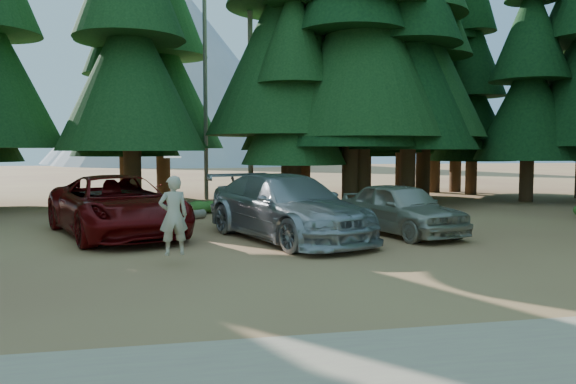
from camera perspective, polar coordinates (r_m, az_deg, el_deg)
name	(u,v)px	position (r m, az deg, el deg)	size (l,w,h in m)	color
ground	(304,262)	(12.31, 1.60, -7.09)	(160.00, 160.00, 0.00)	#995E41
gravel_strip	(444,382)	(6.40, 15.58, -18.12)	(26.00, 3.50, 0.01)	tan
forest_belt_north	(233,201)	(27.01, -5.61, -0.88)	(36.00, 7.00, 22.00)	black
snag_front	(250,73)	(26.73, -3.85, 11.97)	(0.24, 0.24, 12.00)	#686253
snag_back	(205,97)	(27.92, -8.39, 9.54)	(0.20, 0.20, 10.00)	#686253
mountain_peak	(174,90)	(100.52, -11.51, 10.09)	(48.00, 50.00, 28.00)	#909498
red_pickup	(117,206)	(16.57, -17.00, -1.33)	(2.85, 6.17, 1.72)	#610809
silver_minivan_center	(287,207)	(15.24, -0.10, -1.53)	(2.47, 6.07, 1.76)	#A8AAB0
silver_minivan_right	(401,208)	(16.44, 11.40, -1.65)	(1.77, 4.40, 1.50)	#ABA798
frisbee_player	(173,215)	(12.08, -11.57, -2.28)	(0.68, 0.51, 2.09)	beige
log_left	(151,219)	(18.91, -13.77, -2.72)	(0.32, 0.32, 4.45)	#686253
log_mid	(366,211)	(21.17, 7.95, -1.94)	(0.28, 0.28, 3.46)	#686253
log_right	(285,212)	(20.65, -0.32, -2.07)	(0.28, 0.28, 4.33)	#686253
shrub_far_left	(82,218)	(18.44, -20.21, -2.48)	(1.23, 1.23, 0.68)	#2E5D1C
shrub_left	(154,217)	(19.10, -13.50, -2.44)	(0.83, 0.83, 0.46)	#2E5D1C
shrub_center_left	(198,207)	(21.57, -9.09, -1.55)	(0.92, 0.92, 0.50)	#2E5D1C
shrub_center_right	(210,207)	(21.91, -7.95, -1.50)	(0.85, 0.85, 0.47)	#2E5D1C
shrub_right	(376,213)	(19.95, 8.91, -2.10)	(0.82, 0.82, 0.45)	#2E5D1C
shrub_far_right	(321,203)	(22.62, 3.41, -1.10)	(1.11, 1.11, 0.61)	#2E5D1C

